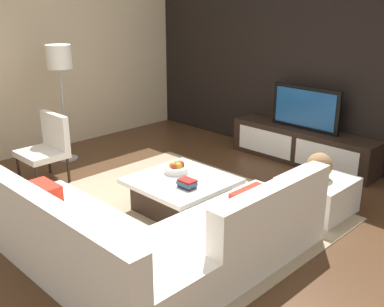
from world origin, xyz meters
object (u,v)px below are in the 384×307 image
at_px(sectional_couch, 149,239).
at_px(decorative_ball, 319,166).
at_px(media_console, 302,146).
at_px(book_stack, 187,184).
at_px(television, 305,108).
at_px(floor_lamp, 59,63).
at_px(accent_chair_near, 48,144).
at_px(ottoman, 317,194).
at_px(fruit_bowl, 177,168).
at_px(coffee_table, 181,194).

height_order(sectional_couch, decorative_ball, sectional_couch).
bearing_deg(media_console, book_stack, -87.17).
height_order(television, decorative_ball, television).
bearing_deg(floor_lamp, decorative_ball, 16.77).
relative_size(media_console, accent_chair_near, 2.49).
height_order(floor_lamp, book_stack, floor_lamp).
xyz_separation_m(media_console, television, (0.00, 0.00, 0.55)).
bearing_deg(sectional_couch, accent_chair_near, 171.00).
distance_m(ottoman, fruit_bowl, 1.59).
height_order(decorative_ball, book_stack, decorative_ball).
relative_size(media_console, floor_lamp, 1.31).
relative_size(television, floor_lamp, 0.63).
height_order(sectional_couch, ottoman, sectional_couch).
bearing_deg(fruit_bowl, floor_lamp, -177.42).
distance_m(media_console, accent_chair_near, 3.48).
bearing_deg(accent_chair_near, television, 59.87).
bearing_deg(decorative_ball, media_console, 127.91).
height_order(television, coffee_table, television).
xyz_separation_m(media_console, accent_chair_near, (-1.95, -2.88, 0.24)).
height_order(ottoman, decorative_ball, decorative_ball).
distance_m(media_console, sectional_couch, 3.30).
distance_m(accent_chair_near, fruit_bowl, 1.81).
distance_m(decorative_ball, book_stack, 1.45).
bearing_deg(television, ottoman, -52.10).
xyz_separation_m(television, coffee_table, (-0.10, -2.30, -0.60)).
xyz_separation_m(floor_lamp, book_stack, (2.63, -0.12, -0.98)).
bearing_deg(floor_lamp, fruit_bowl, 2.58).
relative_size(television, accent_chair_near, 1.19).
distance_m(ottoman, book_stack, 1.47).
bearing_deg(floor_lamp, sectional_couch, -17.82).
bearing_deg(media_console, decorative_ball, -52.09).
distance_m(media_console, coffee_table, 2.30).
height_order(accent_chair_near, decorative_ball, accent_chair_near).
height_order(sectional_couch, fruit_bowl, sectional_couch).
distance_m(floor_lamp, fruit_bowl, 2.43).
bearing_deg(book_stack, floor_lamp, 177.28).
xyz_separation_m(floor_lamp, ottoman, (3.48, 1.05, -1.20)).
bearing_deg(ottoman, floor_lamp, -163.23).
relative_size(media_console, fruit_bowl, 7.73).
xyz_separation_m(coffee_table, book_stack, (0.22, -0.13, 0.22)).
xyz_separation_m(accent_chair_near, ottoman, (2.92, 1.63, -0.29)).
relative_size(accent_chair_near, fruit_bowl, 3.11).
bearing_deg(ottoman, media_console, 127.91).
height_order(floor_lamp, decorative_ball, floor_lamp).
xyz_separation_m(media_console, decorative_ball, (0.97, -1.25, 0.29)).
height_order(coffee_table, book_stack, book_stack).
bearing_deg(sectional_couch, fruit_bowl, 126.25).
xyz_separation_m(media_console, ottoman, (0.97, -1.25, -0.05)).
bearing_deg(fruit_bowl, accent_chair_near, -157.88).
distance_m(sectional_couch, coffee_table, 1.15).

